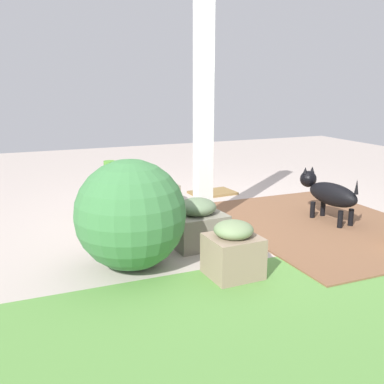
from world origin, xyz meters
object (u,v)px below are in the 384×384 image
object	(u,v)px
porch_pillar	(203,102)
stone_planter_mid	(197,224)
round_shrub	(130,215)
doormat	(213,193)
terracotta_pot_tall	(111,197)
terracotta_pot_broad	(140,206)
stone_planter_nearest	(157,191)
dog	(329,193)
stone_planter_far	(233,250)

from	to	relation	value
porch_pillar	stone_planter_mid	bearing A→B (deg)	61.55
stone_planter_mid	round_shrub	bearing A→B (deg)	21.06
doormat	round_shrub	bearing A→B (deg)	50.00
terracotta_pot_tall	terracotta_pot_broad	size ratio (longest dim) A/B	1.40
stone_planter_mid	round_shrub	size ratio (longest dim) A/B	0.56
round_shrub	terracotta_pot_broad	size ratio (longest dim) A/B	1.99
stone_planter_nearest	doormat	distance (m)	0.94
porch_pillar	terracotta_pot_tall	bearing A→B (deg)	-34.71
stone_planter_nearest	dog	bearing A→B (deg)	139.29
stone_planter_nearest	doormat	world-z (taller)	stone_planter_nearest
stone_planter_mid	terracotta_pot_tall	distance (m)	1.30
stone_planter_far	terracotta_pot_broad	size ratio (longest dim) A/B	1.00
stone_planter_nearest	stone_planter_mid	world-z (taller)	stone_planter_mid
stone_planter_mid	doormat	world-z (taller)	stone_planter_mid
porch_pillar	stone_planter_far	xyz separation A→B (m)	(0.35, 1.33, -1.03)
stone_planter_nearest	doormat	xyz separation A→B (m)	(-0.87, -0.30, -0.17)
stone_planter_nearest	terracotta_pot_tall	xyz separation A→B (m)	(0.58, 0.18, 0.04)
stone_planter_far	terracotta_pot_tall	distance (m)	1.97
porch_pillar	dog	distance (m)	1.60
porch_pillar	doormat	xyz separation A→B (m)	(-0.62, -1.06, -1.22)
porch_pillar	terracotta_pot_tall	size ratio (longest dim) A/B	4.05
dog	stone_planter_mid	bearing A→B (deg)	4.34
round_shrub	dog	xyz separation A→B (m)	(-2.21, -0.38, -0.12)
stone_planter_far	round_shrub	xyz separation A→B (m)	(0.66, -0.46, 0.23)
stone_planter_mid	terracotta_pot_tall	world-z (taller)	terracotta_pot_tall
porch_pillar	round_shrub	xyz separation A→B (m)	(1.01, 0.88, -0.80)
terracotta_pot_broad	dog	bearing A→B (deg)	166.52
stone_planter_mid	stone_planter_far	distance (m)	0.72
stone_planter_far	terracotta_pot_broad	bearing A→B (deg)	-75.22
terracotta_pot_tall	doormat	size ratio (longest dim) A/B	1.09
stone_planter_nearest	stone_planter_far	xyz separation A→B (m)	(0.10, 2.09, 0.02)
stone_planter_nearest	dog	distance (m)	1.93
stone_planter_nearest	stone_planter_mid	distance (m)	1.37
terracotta_pot_tall	dog	distance (m)	2.31
dog	doormat	bearing A→B (deg)	-69.27
porch_pillar	terracotta_pot_tall	xyz separation A→B (m)	(0.84, -0.58, -1.02)
stone_planter_mid	doormat	xyz separation A→B (m)	(-0.95, -1.67, -0.18)
stone_planter_far	terracotta_pot_tall	world-z (taller)	terracotta_pot_tall
terracotta_pot_broad	stone_planter_mid	bearing A→B (deg)	121.85
dog	doormat	distance (m)	1.69
porch_pillar	terracotta_pot_tall	distance (m)	1.44
round_shrub	stone_planter_far	bearing A→B (deg)	145.24
terracotta_pot_tall	doormat	world-z (taller)	terracotta_pot_tall
stone_planter_mid	terracotta_pot_broad	xyz separation A→B (m)	(0.35, -0.57, 0.06)
stone_planter_far	terracotta_pot_tall	size ratio (longest dim) A/B	0.71
stone_planter_mid	porch_pillar	bearing A→B (deg)	-118.45
terracotta_pot_broad	porch_pillar	bearing A→B (deg)	-176.20
terracotta_pot_broad	stone_planter_nearest	bearing A→B (deg)	-118.50
stone_planter_far	dog	bearing A→B (deg)	-151.85
porch_pillar	round_shrub	bearing A→B (deg)	41.01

